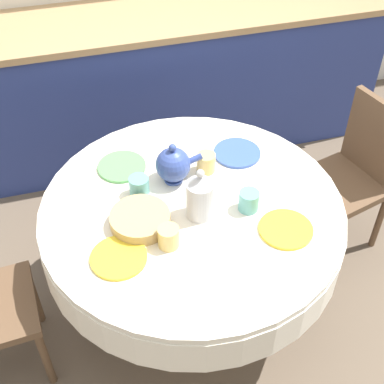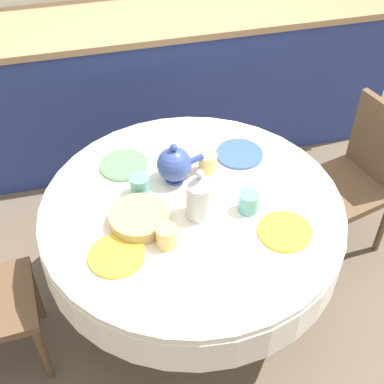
% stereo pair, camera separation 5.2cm
% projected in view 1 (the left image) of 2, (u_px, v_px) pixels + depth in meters
% --- Properties ---
extents(ground_plane, '(12.00, 12.00, 0.00)m').
position_uv_depth(ground_plane, '(192.00, 304.00, 2.79)').
color(ground_plane, brown).
extents(kitchen_counter, '(3.24, 0.64, 0.95)m').
position_uv_depth(kitchen_counter, '(133.00, 87.00, 3.45)').
color(kitchen_counter, navy).
rests_on(kitchen_counter, ground_plane).
extents(dining_table, '(1.33, 1.33, 0.72)m').
position_uv_depth(dining_table, '(192.00, 225.00, 2.38)').
color(dining_table, tan).
rests_on(dining_table, ground_plane).
extents(chair_left, '(0.49, 0.49, 0.87)m').
position_uv_depth(chair_left, '(354.00, 170.00, 2.84)').
color(chair_left, brown).
rests_on(chair_left, ground_plane).
extents(plate_near_left, '(0.22, 0.22, 0.01)m').
position_uv_depth(plate_near_left, '(119.00, 258.00, 2.08)').
color(plate_near_left, yellow).
rests_on(plate_near_left, dining_table).
extents(cup_near_left, '(0.09, 0.09, 0.09)m').
position_uv_depth(cup_near_left, '(169.00, 237.00, 2.10)').
color(cup_near_left, '#DBB766').
rests_on(cup_near_left, dining_table).
extents(plate_near_right, '(0.22, 0.22, 0.01)m').
position_uv_depth(plate_near_right, '(286.00, 229.00, 2.19)').
color(plate_near_right, yellow).
rests_on(plate_near_right, dining_table).
extents(cup_near_right, '(0.09, 0.09, 0.09)m').
position_uv_depth(cup_near_right, '(249.00, 201.00, 2.25)').
color(cup_near_right, '#5BA39E').
rests_on(cup_near_right, dining_table).
extents(plate_far_left, '(0.22, 0.22, 0.01)m').
position_uv_depth(plate_far_left, '(122.00, 167.00, 2.48)').
color(plate_far_left, '#5BA85B').
rests_on(plate_far_left, dining_table).
extents(cup_far_left, '(0.09, 0.09, 0.09)m').
position_uv_depth(cup_far_left, '(139.00, 186.00, 2.32)').
color(cup_far_left, '#5BA39E').
rests_on(cup_far_left, dining_table).
extents(plate_far_right, '(0.22, 0.22, 0.01)m').
position_uv_depth(plate_far_right, '(237.00, 153.00, 2.55)').
color(plate_far_right, '#3856AD').
rests_on(plate_far_right, dining_table).
extents(cup_far_right, '(0.09, 0.09, 0.09)m').
position_uv_depth(cup_far_right, '(206.00, 163.00, 2.44)').
color(cup_far_right, '#DBB766').
rests_on(cup_far_right, dining_table).
extents(coffee_carafe, '(0.12, 0.12, 0.25)m').
position_uv_depth(coffee_carafe, '(200.00, 196.00, 2.19)').
color(coffee_carafe, '#B2B2B7').
rests_on(coffee_carafe, dining_table).
extents(teapot, '(0.22, 0.16, 0.20)m').
position_uv_depth(teapot, '(173.00, 165.00, 2.36)').
color(teapot, '#33478E').
rests_on(teapot, dining_table).
extents(bread_basket, '(0.25, 0.25, 0.06)m').
position_uv_depth(bread_basket, '(140.00, 220.00, 2.20)').
color(bread_basket, tan).
rests_on(bread_basket, dining_table).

